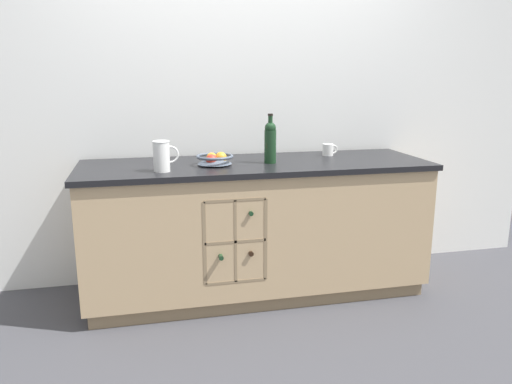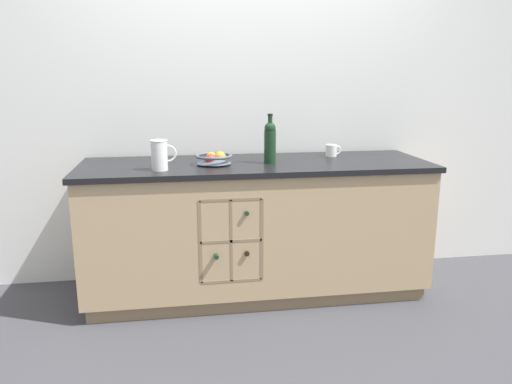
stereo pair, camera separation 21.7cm
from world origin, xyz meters
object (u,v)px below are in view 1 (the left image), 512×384
(white_pitcher, at_px, (162,156))
(standing_wine_bottle, at_px, (270,141))
(ceramic_mug, at_px, (328,150))
(fruit_bowl, at_px, (215,159))

(white_pitcher, xyz_separation_m, standing_wine_bottle, (0.68, 0.14, 0.05))
(standing_wine_bottle, bearing_deg, white_pitcher, -168.60)
(ceramic_mug, relative_size, standing_wine_bottle, 0.35)
(fruit_bowl, height_order, white_pitcher, white_pitcher)
(ceramic_mug, xyz_separation_m, standing_wine_bottle, (-0.47, -0.20, 0.10))
(fruit_bowl, distance_m, white_pitcher, 0.36)
(fruit_bowl, xyz_separation_m, standing_wine_bottle, (0.36, 0.00, 0.10))
(ceramic_mug, height_order, standing_wine_bottle, standing_wine_bottle)
(fruit_bowl, height_order, ceramic_mug, fruit_bowl)
(white_pitcher, bearing_deg, fruit_bowl, 22.51)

